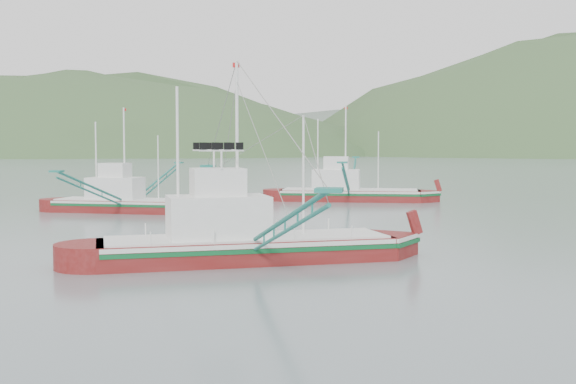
# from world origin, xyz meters

# --- Properties ---
(ground) EXTENTS (1200.00, 1200.00, 0.00)m
(ground) POSITION_xyz_m (0.00, 0.00, 0.00)
(ground) COLOR slate
(ground) RESTS_ON ground
(main_boat) EXTENTS (15.36, 25.92, 11.00)m
(main_boat) POSITION_xyz_m (-1.37, 0.12, 2.25)
(main_boat) COLOR maroon
(main_boat) RESTS_ON ground
(bg_boat_far) EXTENTS (14.76, 26.69, 10.80)m
(bg_boat_far) POSITION_xyz_m (1.28, 40.40, 1.48)
(bg_boat_far) COLOR maroon
(bg_boat_far) RESTS_ON ground
(bg_boat_left) EXTENTS (13.77, 24.58, 9.95)m
(bg_boat_left) POSITION_xyz_m (-17.21, 24.99, 1.36)
(bg_boat_left) COLOR maroon
(bg_boat_left) RESTS_ON ground
(headland_left) EXTENTS (448.00, 308.00, 210.00)m
(headland_left) POSITION_xyz_m (-180.00, 360.00, 0.00)
(headland_left) COLOR #36562C
(headland_left) RESTS_ON ground
(ridge_distant) EXTENTS (960.00, 400.00, 240.00)m
(ridge_distant) POSITION_xyz_m (30.00, 560.00, 0.00)
(ridge_distant) COLOR slate
(ridge_distant) RESTS_ON ground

